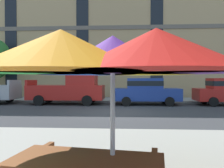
% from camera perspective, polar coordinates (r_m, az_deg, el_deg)
% --- Properties ---
extents(ground_plane, '(120.00, 120.00, 0.00)m').
position_cam_1_polar(ground_plane, '(11.95, 0.53, -7.04)').
color(ground_plane, '#38383A').
extents(sidewalk_far, '(56.00, 3.60, 0.12)m').
position_cam_1_polar(sidewalk_far, '(18.69, 1.60, -3.89)').
color(sidewalk_far, gray).
rests_on(sidewalk_far, ground).
extents(apartment_building, '(40.30, 12.08, 19.20)m').
position_cam_1_polar(apartment_building, '(27.95, 2.19, 17.56)').
color(apartment_building, tan).
rests_on(apartment_building, ground).
extents(pickup_red, '(5.10, 2.12, 2.20)m').
position_cam_1_polar(pickup_red, '(15.99, -10.41, -1.29)').
color(pickup_red, '#B21E19').
rests_on(pickup_red, ground).
extents(sedan_blue, '(4.40, 1.98, 1.78)m').
position_cam_1_polar(sedan_blue, '(15.59, 8.39, -1.63)').
color(sedan_blue, navy).
rests_on(sedan_blue, ground).
extents(patio_umbrella, '(3.24, 3.01, 2.24)m').
position_cam_1_polar(patio_umbrella, '(2.83, 0.16, 6.68)').
color(patio_umbrella, silver).
rests_on(patio_umbrella, ground).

